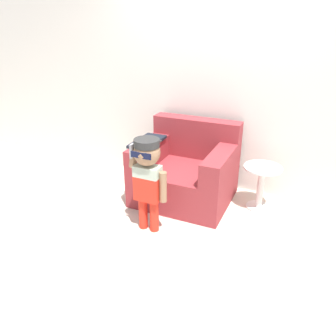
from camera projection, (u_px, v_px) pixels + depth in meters
name	position (u px, v px, depth m)	size (l,w,h in m)	color
ground_plane	(193.00, 212.00, 3.56)	(10.00, 10.00, 0.00)	beige
wall_back	(220.00, 79.00, 3.68)	(10.00, 0.05, 2.60)	silver
armchair	(186.00, 172.00, 3.73)	(1.06, 0.91, 0.87)	maroon
person_child	(148.00, 171.00, 3.01)	(0.39, 0.29, 0.94)	red
side_table	(261.00, 183.00, 3.52)	(0.40, 0.40, 0.50)	white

